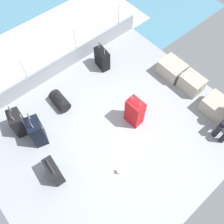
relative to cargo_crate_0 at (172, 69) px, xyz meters
name	(u,v)px	position (x,y,z in m)	size (l,w,h in m)	color
ground_plane	(113,133)	(0.30, -2.17, -0.22)	(4.40, 5.20, 0.06)	gray
gunwale_port	(55,68)	(-1.87, -2.17, 0.04)	(0.06, 5.20, 0.45)	gray
railing_port	(50,51)	(-1.87, -2.17, 0.59)	(0.04, 4.20, 1.02)	silver
sea_wake	(31,52)	(-3.30, -2.17, -0.53)	(12.00, 12.00, 0.01)	teal
cargo_crate_0	(172,69)	(0.00, 0.00, 0.00)	(0.63, 0.49, 0.38)	#9E9989
cargo_crate_1	(192,83)	(0.61, 0.01, 0.01)	(0.57, 0.40, 0.40)	#9E9989
cargo_crate_2	(217,107)	(1.41, -0.06, -0.01)	(0.65, 0.49, 0.36)	#9E9989
suitcase_0	(37,132)	(-0.59, -3.43, 0.17)	(0.42, 0.35, 0.91)	black
suitcase_2	(135,112)	(0.37, -1.62, 0.17)	(0.38, 0.27, 0.88)	red
suitcase_3	(18,123)	(-1.06, -3.62, 0.12)	(0.42, 0.33, 0.79)	black
suitcase_4	(102,59)	(-1.31, -1.13, 0.08)	(0.43, 0.26, 0.72)	black
suitcase_5	(54,171)	(0.28, -3.63, 0.08)	(0.45, 0.24, 0.62)	black
duffel_bag	(60,101)	(-1.04, -2.61, -0.04)	(0.51, 0.30, 0.42)	black
paper_cup	(119,172)	(1.04, -2.66, -0.14)	(0.08, 0.08, 0.10)	white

